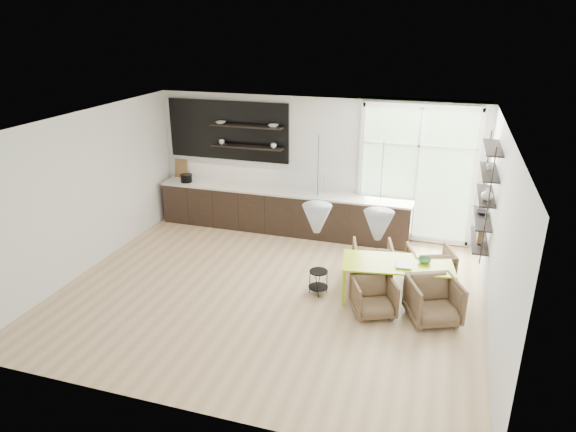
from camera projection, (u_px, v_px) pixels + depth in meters
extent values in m
cube|color=#DDB88D|center=(269.00, 292.00, 8.84)|extent=(7.00, 6.00, 0.01)
cube|color=silver|center=(314.00, 166.00, 10.99)|extent=(7.00, 0.02, 2.90)
cube|color=silver|center=(85.00, 193.00, 9.29)|extent=(0.02, 6.00, 2.90)
cube|color=silver|center=(498.00, 239.00, 7.35)|extent=(0.02, 6.00, 2.90)
cube|color=white|center=(266.00, 124.00, 7.80)|extent=(7.00, 6.00, 0.01)
cube|color=#B2D1A5|center=(416.00, 174.00, 10.37)|extent=(2.20, 0.02, 2.70)
cube|color=silver|center=(416.00, 175.00, 10.34)|extent=(2.30, 0.08, 2.80)
cone|color=silver|center=(317.00, 219.00, 7.54)|extent=(0.44, 0.44, 0.42)
cone|color=silver|center=(378.00, 226.00, 7.29)|extent=(0.44, 0.44, 0.42)
cylinder|color=black|center=(318.00, 166.00, 7.25)|extent=(0.01, 0.01, 0.89)
cylinder|color=black|center=(382.00, 171.00, 7.00)|extent=(0.01, 0.01, 0.89)
cube|color=black|center=(283.00, 212.00, 11.22)|extent=(5.50, 0.65, 0.90)
cube|color=silver|center=(283.00, 191.00, 11.05)|extent=(5.54, 0.69, 0.04)
cube|color=silver|center=(287.00, 175.00, 11.23)|extent=(5.50, 0.02, 0.55)
cube|color=black|center=(228.00, 130.00, 11.26)|extent=(2.80, 0.06, 1.30)
cube|color=black|center=(247.00, 126.00, 10.94)|extent=(1.60, 0.28, 0.03)
cube|color=black|center=(247.00, 147.00, 11.10)|extent=(1.60, 0.28, 0.03)
cube|color=brown|center=(181.00, 168.00, 11.88)|extent=(0.30, 0.10, 0.42)
cylinder|color=silver|center=(325.00, 185.00, 10.82)|extent=(0.02, 0.02, 0.40)
imported|color=white|center=(221.00, 123.00, 11.09)|extent=(0.22, 0.22, 0.05)
imported|color=white|center=(273.00, 126.00, 10.76)|extent=(0.22, 0.22, 0.05)
imported|color=white|center=(222.00, 142.00, 11.25)|extent=(0.12, 0.12, 0.10)
imported|color=white|center=(273.00, 146.00, 10.92)|extent=(0.12, 0.12, 0.10)
cylinder|color=black|center=(186.00, 179.00, 11.57)|extent=(0.26, 0.26, 0.16)
cube|color=black|center=(488.00, 208.00, 7.83)|extent=(0.02, 0.02, 1.90)
cube|color=black|center=(484.00, 185.00, 8.90)|extent=(0.02, 0.02, 1.90)
cube|color=black|center=(479.00, 240.00, 8.66)|extent=(0.26, 1.20, 0.02)
cube|color=black|center=(482.00, 218.00, 8.51)|extent=(0.26, 1.20, 0.02)
cube|color=black|center=(486.00, 196.00, 8.37)|extent=(0.26, 1.20, 0.02)
cube|color=black|center=(489.00, 172.00, 8.22)|extent=(0.26, 1.20, 0.03)
cube|color=black|center=(493.00, 148.00, 8.08)|extent=(0.26, 1.20, 0.03)
imported|color=white|center=(487.00, 194.00, 8.11)|extent=(0.18, 0.18, 0.19)
imported|color=#333338|center=(482.00, 212.00, 8.68)|extent=(0.22, 0.22, 0.05)
imported|color=white|center=(489.00, 167.00, 8.29)|extent=(0.10, 0.10, 0.09)
cube|color=brown|center=(480.00, 235.00, 8.52)|extent=(0.10, 0.18, 0.24)
cube|color=#B5D712|center=(398.00, 263.00, 8.43)|extent=(1.90, 1.08, 0.03)
cube|color=#B5D712|center=(344.00, 288.00, 8.32)|extent=(0.05, 0.05, 0.63)
cube|color=#B5D712|center=(345.00, 268.00, 8.99)|extent=(0.05, 0.05, 0.63)
cube|color=#B5D712|center=(452.00, 296.00, 8.10)|extent=(0.05, 0.05, 0.63)
cube|color=#B5D712|center=(446.00, 274.00, 8.77)|extent=(0.05, 0.05, 0.63)
imported|color=brown|center=(372.00, 259.00, 9.30)|extent=(0.84, 0.85, 0.65)
imported|color=brown|center=(430.00, 266.00, 9.01)|extent=(0.92, 0.94, 0.68)
imported|color=brown|center=(373.00, 297.00, 8.09)|extent=(0.85, 0.86, 0.60)
imported|color=brown|center=(434.00, 301.00, 7.89)|extent=(0.97, 0.99, 0.69)
cylinder|color=black|center=(319.00, 271.00, 8.65)|extent=(0.32, 0.32, 0.02)
cylinder|color=black|center=(318.00, 287.00, 8.76)|extent=(0.33, 0.33, 0.01)
cylinder|color=black|center=(327.00, 283.00, 8.70)|extent=(0.01, 0.01, 0.41)
cylinder|color=black|center=(320.00, 278.00, 8.86)|extent=(0.01, 0.01, 0.41)
cylinder|color=black|center=(310.00, 281.00, 8.75)|extent=(0.01, 0.01, 0.41)
cylinder|color=black|center=(317.00, 286.00, 8.59)|extent=(0.01, 0.01, 0.41)
imported|color=white|center=(396.00, 263.00, 8.37)|extent=(0.27, 0.35, 0.03)
imported|color=#498249|center=(425.00, 261.00, 8.42)|extent=(0.27, 0.27, 0.07)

